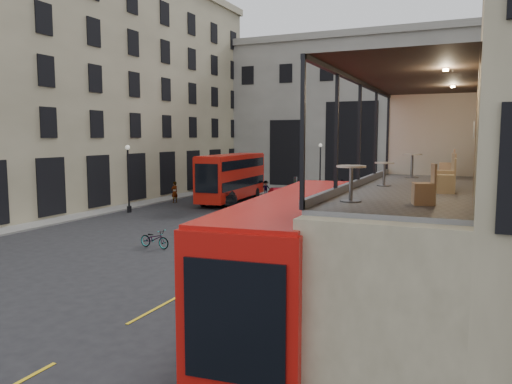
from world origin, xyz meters
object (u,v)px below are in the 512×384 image
at_px(street_lamp_a, 129,182).
at_px(street_lamp_b, 320,173).
at_px(pedestrian_c, 342,187).
at_px(pedestrian_d, 441,193).
at_px(cafe_table_near, 351,178).
at_px(car_b, 283,198).
at_px(bicycle, 155,239).
at_px(car_a, 262,204).
at_px(pedestrian_e, 175,192).
at_px(cafe_chair_b, 447,183).
at_px(pedestrian_b, 266,188).
at_px(cafe_chair_d, 447,169).
at_px(traffic_light_far, 212,174).
at_px(cafe_chair_c, 445,179).
at_px(bus_far, 232,175).
at_px(cafe_table_mid, 384,170).
at_px(cafe_chair_a, 424,192).
at_px(bus_near, 301,261).
at_px(car_c, 227,197).
at_px(cyclist, 326,212).
at_px(cafe_table_far, 412,162).
at_px(pedestrian_a, 233,184).
at_px(traffic_light_near, 295,201).

height_order(street_lamp_a, street_lamp_b, same).
xyz_separation_m(pedestrian_c, pedestrian_d, (9.68, -2.21, 0.13)).
height_order(street_lamp_b, cafe_table_near, cafe_table_near).
relative_size(car_b, bicycle, 2.54).
distance_m(pedestrian_c, cafe_table_near, 41.03).
distance_m(car_a, pedestrian_e, 10.02).
distance_m(street_lamp_b, cafe_chair_b, 37.43).
height_order(street_lamp_a, pedestrian_b, street_lamp_a).
bearing_deg(cafe_chair_b, cafe_chair_d, 92.62).
distance_m(traffic_light_far, cafe_chair_c, 35.88).
bearing_deg(street_lamp_b, bus_far, -133.36).
relative_size(bicycle, cafe_table_mid, 2.85).
bearing_deg(cafe_chair_a, bus_near, 141.91).
bearing_deg(car_b, cafe_table_near, -99.86).
height_order(car_b, cafe_table_near, cafe_table_near).
distance_m(car_c, cafe_table_near, 33.65).
distance_m(bus_far, cafe_chair_b, 34.44).
distance_m(car_c, pedestrian_d, 19.45).
distance_m(pedestrian_e, cafe_table_mid, 33.25).
xyz_separation_m(car_a, cafe_table_mid, (12.85, -21.61, 4.35)).
bearing_deg(car_a, pedestrian_d, 45.38).
distance_m(street_lamp_a, cyclist, 16.01).
height_order(traffic_light_far, cafe_chair_c, cafe_chair_c).
relative_size(street_lamp_a, cafe_chair_b, 6.20).
bearing_deg(cafe_chair_a, pedestrian_b, 117.06).
xyz_separation_m(bus_near, cafe_chair_b, (3.87, -0.36, 2.45)).
xyz_separation_m(cafe_chair_a, cafe_chair_b, (0.32, 2.43, 0.01)).
distance_m(cafe_table_far, cafe_chair_a, 7.15).
bearing_deg(bus_near, cyclist, 103.37).
bearing_deg(bus_far, pedestrian_e, -148.28).
distance_m(pedestrian_d, cafe_table_far, 30.48).
bearing_deg(pedestrian_e, pedestrian_a, -169.97).
xyz_separation_m(car_b, cafe_table_far, (12.94, -22.06, 4.34)).
relative_size(street_lamp_a, cafe_chair_c, 5.58).
relative_size(bus_near, car_b, 2.25).
xyz_separation_m(street_lamp_a, cafe_chair_b, (24.37, -18.87, 2.47)).
bearing_deg(pedestrian_c, cafe_table_near, 92.32).
height_order(cyclist, cafe_chair_d, cafe_chair_d).
height_order(cafe_table_far, cafe_chair_b, cafe_chair_b).
height_order(traffic_light_near, pedestrian_a, traffic_light_near).
distance_m(cafe_table_near, cafe_chair_c, 3.85).
bearing_deg(pedestrian_c, bicycle, 71.43).
bearing_deg(cafe_table_mid, car_c, 125.42).
bearing_deg(cafe_table_far, cafe_table_near, -93.63).
xyz_separation_m(cyclist, cafe_chair_c, (8.37, -18.77, 4.03)).
relative_size(street_lamp_b, cafe_chair_b, 6.20).
relative_size(traffic_light_far, cafe_table_mid, 5.64).
bearing_deg(cafe_table_mid, pedestrian_d, 90.44).
xyz_separation_m(bicycle, cafe_chair_c, (14.97, -8.15, 4.39)).
bearing_deg(cafe_chair_c, car_b, 118.79).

